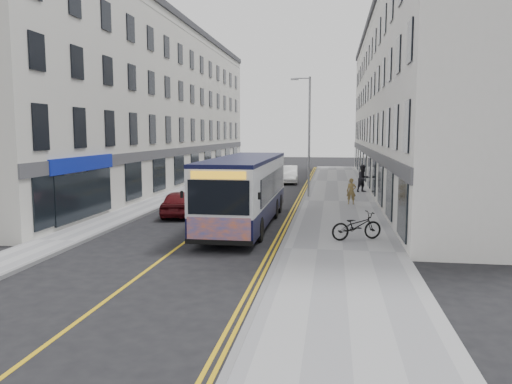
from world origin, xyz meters
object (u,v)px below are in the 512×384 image
(bicycle, at_px, (356,226))
(car_white, at_px, (288,174))
(pedestrian_near, at_px, (351,191))
(city_bus, at_px, (245,188))
(car_maroon, at_px, (180,203))
(streetlamp, at_px, (308,132))
(pedestrian_far, at_px, (363,178))

(bicycle, xyz_separation_m, car_white, (-4.81, 23.23, 0.07))
(pedestrian_near, height_order, car_white, pedestrian_near)
(city_bus, height_order, pedestrian_near, city_bus)
(bicycle, distance_m, car_white, 23.73)
(car_white, xyz_separation_m, car_maroon, (-4.11, -18.04, -0.07))
(streetlamp, height_order, city_bus, streetlamp)
(pedestrian_far, bearing_deg, car_maroon, -165.91)
(streetlamp, distance_m, pedestrian_far, 5.92)
(pedestrian_far, height_order, car_maroon, pedestrian_far)
(car_white, bearing_deg, streetlamp, -82.70)
(car_white, bearing_deg, pedestrian_near, -74.49)
(bicycle, bearing_deg, pedestrian_far, -28.06)
(bicycle, bearing_deg, car_white, -12.19)
(pedestrian_near, height_order, car_maroon, pedestrian_near)
(streetlamp, height_order, car_white, streetlamp)
(bicycle, bearing_deg, city_bus, 35.88)
(bicycle, bearing_deg, streetlamp, -12.71)
(city_bus, relative_size, car_white, 2.45)
(city_bus, height_order, car_white, city_bus)
(city_bus, bearing_deg, car_white, 89.42)
(streetlamp, distance_m, car_white, 10.78)
(bicycle, height_order, car_maroon, car_maroon)
(bicycle, distance_m, pedestrian_far, 16.48)
(city_bus, bearing_deg, bicycle, -30.22)
(streetlamp, relative_size, car_white, 1.76)
(streetlamp, bearing_deg, bicycle, -78.82)
(city_bus, bearing_deg, pedestrian_far, 65.28)
(car_white, bearing_deg, car_maroon, -107.95)
(pedestrian_far, xyz_separation_m, car_white, (-6.01, 6.81, -0.35))
(car_maroon, bearing_deg, city_bus, 142.70)
(car_white, bearing_deg, pedestrian_far, -53.67)
(bicycle, bearing_deg, pedestrian_near, -24.70)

